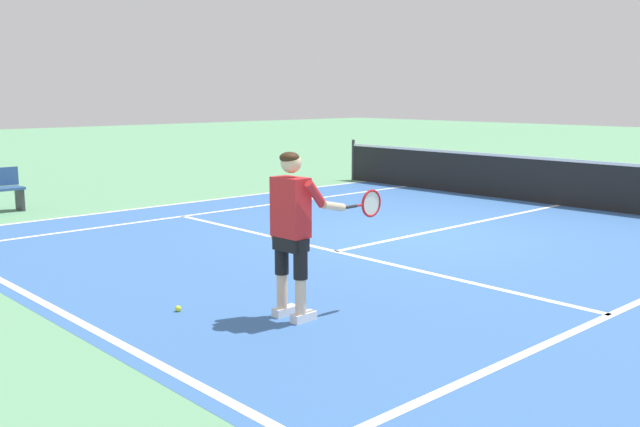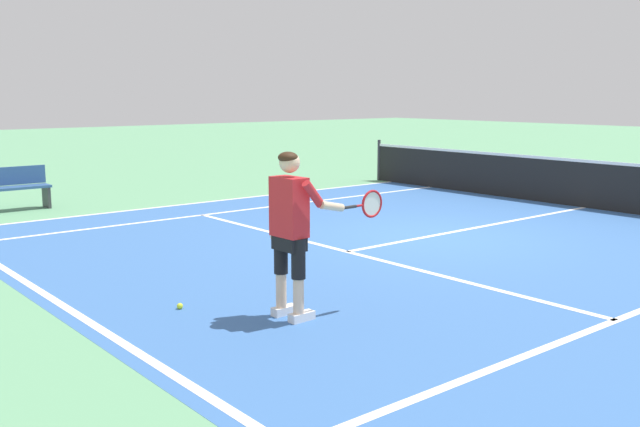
# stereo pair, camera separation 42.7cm
# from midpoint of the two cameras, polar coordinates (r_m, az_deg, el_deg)

# --- Properties ---
(ground_plane) EXTENTS (80.00, 80.00, 0.00)m
(ground_plane) POSITION_cam_midpoint_polar(r_m,az_deg,el_deg) (11.67, 6.52, -1.74)
(ground_plane) COLOR #609E70
(court_inner_surface) EXTENTS (10.98, 10.96, 0.00)m
(court_inner_surface) POSITION_cam_midpoint_polar(r_m,az_deg,el_deg) (11.18, 4.29, -2.20)
(court_inner_surface) COLOR #3866A8
(court_inner_surface) RESTS_ON ground
(line_baseline) EXTENTS (10.98, 0.10, 0.01)m
(line_baseline) POSITION_cam_midpoint_polar(r_m,az_deg,el_deg) (8.25, -21.77, -7.14)
(line_baseline) COLOR white
(line_baseline) RESTS_ON ground
(line_service) EXTENTS (8.23, 0.10, 0.01)m
(line_service) POSITION_cam_midpoint_polar(r_m,az_deg,el_deg) (10.40, 0.07, -3.05)
(line_service) COLOR white
(line_service) RESTS_ON ground
(line_centre_service) EXTENTS (0.10, 6.40, 0.01)m
(line_centre_service) POSITION_cam_midpoint_polar(r_m,az_deg,el_deg) (12.75, 10.66, -0.86)
(line_centre_service) COLOR white
(line_centre_service) RESTS_ON ground
(line_singles_left) EXTENTS (0.10, 10.56, 0.01)m
(line_singles_left) POSITION_cam_midpoint_polar(r_m,az_deg,el_deg) (14.25, -7.92, 0.31)
(line_singles_left) COLOR white
(line_singles_left) RESTS_ON ground
(line_doubles_left) EXTENTS (0.10, 10.56, 0.01)m
(line_doubles_left) POSITION_cam_midpoint_polar(r_m,az_deg,el_deg) (15.38, -10.86, 0.91)
(line_doubles_left) COLOR white
(line_doubles_left) RESTS_ON ground
(tennis_net) EXTENTS (11.96, 0.08, 1.07)m
(tennis_net) POSITION_cam_midpoint_polar(r_m,az_deg,el_deg) (15.35, 17.87, 2.46)
(tennis_net) COLOR #333338
(tennis_net) RESTS_ON ground
(tennis_player) EXTENTS (0.62, 1.13, 1.71)m
(tennis_player) POSITION_cam_midpoint_polar(r_m,az_deg,el_deg) (7.15, -3.86, -0.83)
(tennis_player) COLOR white
(tennis_player) RESTS_ON ground
(tennis_ball_near_feet) EXTENTS (0.07, 0.07, 0.07)m
(tennis_ball_near_feet) POSITION_cam_midpoint_polar(r_m,az_deg,el_deg) (7.79, -12.83, -7.43)
(tennis_ball_near_feet) COLOR #CCE02D
(tennis_ball_near_feet) RESTS_ON ground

